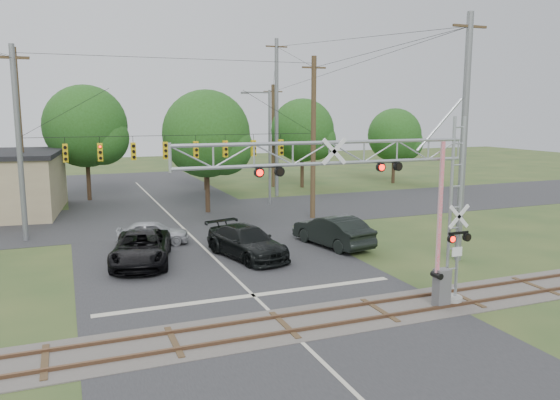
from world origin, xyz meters
name	(u,v)px	position (x,y,z in m)	size (l,w,h in m)	color
ground	(307,348)	(0.00, 0.00, 0.00)	(160.00, 160.00, 0.00)	#2D4721
road_main	(224,268)	(0.00, 10.00, 0.01)	(14.00, 90.00, 0.02)	#2A2A2C
road_cross	(172,217)	(0.00, 24.00, 0.01)	(90.00, 12.00, 0.02)	#2A2A2C
railroad_track	(284,325)	(0.00, 2.00, 0.03)	(90.00, 3.20, 0.17)	#4E4844
crossing_gantry	(382,194)	(3.72, 1.64, 4.67)	(11.67, 0.96, 7.51)	gray
traffic_signal_span	(194,143)	(0.85, 20.00, 5.63)	(19.34, 0.36, 11.50)	slate
pickup_black	(141,248)	(-3.70, 12.24, 0.83)	(2.76, 5.98, 1.66)	black
car_dark	(247,242)	(1.67, 11.48, 0.83)	(2.34, 5.75, 1.67)	black
sedan_silver	(153,233)	(-2.53, 16.22, 0.70)	(1.66, 4.12, 1.40)	#A7A9AF
suv_dark	(333,231)	(7.03, 11.96, 0.90)	(1.91, 5.48, 1.80)	black
streetlight	(268,141)	(8.48, 26.64, 5.25)	(2.50, 0.26, 9.39)	slate
utility_poles	(213,132)	(2.90, 22.64, 6.21)	(26.35, 29.97, 13.99)	#483321
treeline	(148,133)	(-0.02, 34.05, 5.79)	(57.80, 23.09, 9.95)	#372619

